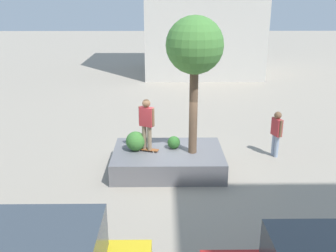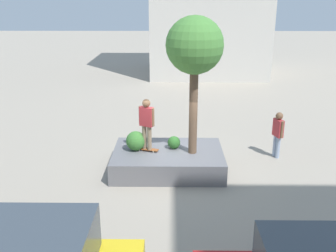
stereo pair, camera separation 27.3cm
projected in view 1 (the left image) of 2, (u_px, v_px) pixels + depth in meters
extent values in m
plane|color=#9E9384|center=(174.00, 169.00, 13.35)|extent=(120.00, 120.00, 0.00)
cube|color=slate|center=(168.00, 160.00, 13.17)|extent=(3.76, 2.59, 0.71)
cylinder|color=brown|center=(193.00, 109.00, 12.45)|extent=(0.28, 0.28, 3.09)
sphere|color=#4C8C3D|center=(195.00, 45.00, 11.80)|extent=(1.82, 1.82, 1.82)
sphere|color=#3D7A33|center=(136.00, 141.00, 13.01)|extent=(0.67, 0.67, 0.67)
sphere|color=#2D6628|center=(174.00, 142.00, 13.21)|extent=(0.44, 0.44, 0.44)
cube|color=brown|center=(147.00, 149.00, 13.03)|extent=(0.83, 0.44, 0.02)
sphere|color=beige|center=(155.00, 150.00, 13.05)|extent=(0.06, 0.06, 0.06)
sphere|color=beige|center=(153.00, 152.00, 12.89)|extent=(0.06, 0.06, 0.06)
sphere|color=beige|center=(141.00, 149.00, 13.18)|extent=(0.06, 0.06, 0.06)
sphere|color=beige|center=(139.00, 150.00, 13.03)|extent=(0.06, 0.06, 0.06)
cylinder|color=#847056|center=(144.00, 137.00, 12.93)|extent=(0.15, 0.15, 0.83)
cylinder|color=#847056|center=(149.00, 138.00, 12.85)|extent=(0.15, 0.15, 0.83)
cube|color=#B23338|center=(147.00, 117.00, 12.65)|extent=(0.51, 0.40, 0.65)
cylinder|color=brown|center=(140.00, 115.00, 12.76)|extent=(0.10, 0.10, 0.62)
cylinder|color=brown|center=(153.00, 117.00, 12.54)|extent=(0.10, 0.10, 0.62)
sphere|color=brown|center=(146.00, 103.00, 12.51)|extent=(0.27, 0.27, 0.27)
cylinder|color=#8C9EB7|center=(277.00, 147.00, 14.23)|extent=(0.15, 0.15, 0.83)
cylinder|color=#8C9EB7|center=(274.00, 145.00, 14.41)|extent=(0.15, 0.15, 0.83)
cube|color=#B23338|center=(277.00, 127.00, 14.08)|extent=(0.33, 0.51, 0.65)
cylinder|color=brown|center=(281.00, 129.00, 13.86)|extent=(0.10, 0.10, 0.61)
cylinder|color=brown|center=(273.00, 125.00, 14.30)|extent=(0.10, 0.10, 0.61)
sphere|color=brown|center=(278.00, 115.00, 13.94)|extent=(0.27, 0.27, 0.27)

